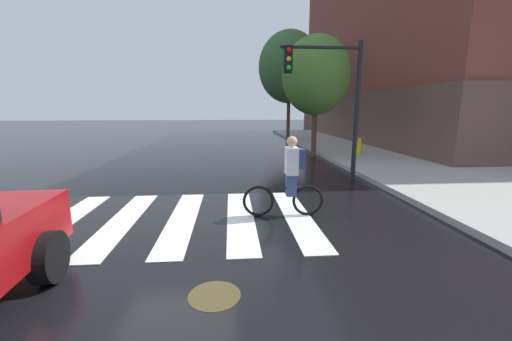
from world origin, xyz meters
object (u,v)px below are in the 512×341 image
(traffic_light_near, at_px, (331,88))
(street_tree_mid, at_px, (289,67))
(street_tree_near, at_px, (316,76))
(cyclist, at_px, (290,177))
(fire_hydrant, at_px, (359,146))
(manhole_cover, at_px, (214,295))

(traffic_light_near, relative_size, street_tree_mid, 0.57)
(street_tree_near, xyz_separation_m, street_tree_mid, (0.10, 7.22, 1.29))
(street_tree_near, height_order, street_tree_mid, street_tree_mid)
(cyclist, relative_size, fire_hydrant, 2.19)
(traffic_light_near, relative_size, street_tree_near, 0.76)
(manhole_cover, relative_size, fire_hydrant, 0.82)
(manhole_cover, height_order, street_tree_near, street_tree_near)
(traffic_light_near, height_order, street_tree_mid, street_tree_mid)
(cyclist, distance_m, street_tree_near, 9.10)
(cyclist, bearing_deg, manhole_cover, -117.40)
(manhole_cover, bearing_deg, traffic_light_near, 61.18)
(cyclist, distance_m, street_tree_mid, 16.21)
(manhole_cover, height_order, fire_hydrant, fire_hydrant)
(traffic_light_near, bearing_deg, street_tree_near, 79.91)
(traffic_light_near, bearing_deg, manhole_cover, -118.82)
(manhole_cover, xyz_separation_m, fire_hydrant, (6.21, 10.49, 0.53))
(fire_hydrant, distance_m, street_tree_near, 3.83)
(cyclist, height_order, fire_hydrant, cyclist)
(cyclist, xyz_separation_m, street_tree_near, (2.72, 8.19, 2.88))
(cyclist, distance_m, fire_hydrant, 9.09)
(traffic_light_near, bearing_deg, street_tree_mid, 85.35)
(manhole_cover, relative_size, cyclist, 0.37)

